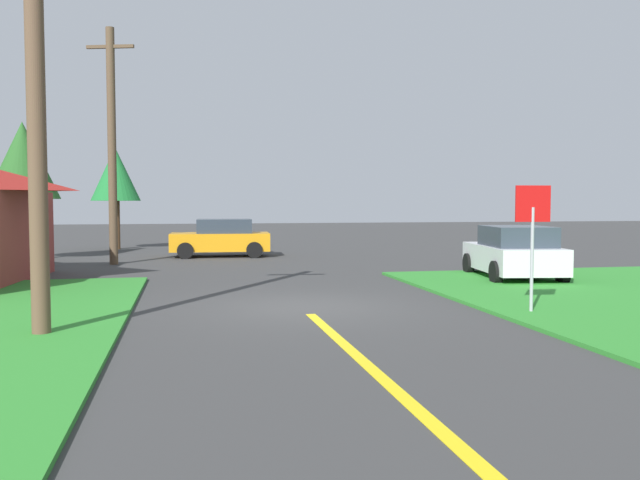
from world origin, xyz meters
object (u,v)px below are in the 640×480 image
(stop_sign, at_px, (533,224))
(utility_pole_mid, at_px, (112,144))
(utility_pole_near, at_px, (36,91))
(oak_tree_left, at_px, (115,175))
(car_on_crossroad, at_px, (514,253))
(pine_tree_center, at_px, (23,161))
(car_approaching_junction, at_px, (221,238))

(stop_sign, bearing_deg, utility_pole_mid, -49.28)
(utility_pole_near, height_order, oak_tree_left, utility_pole_near)
(car_on_crossroad, relative_size, utility_pole_near, 0.52)
(utility_pole_near, distance_m, utility_pole_mid, 13.76)
(car_on_crossroad, distance_m, utility_pole_near, 14.14)
(pine_tree_center, bearing_deg, oak_tree_left, 63.30)
(utility_pole_mid, bearing_deg, car_approaching_junction, 34.55)
(stop_sign, xyz_separation_m, utility_pole_near, (-9.43, -0.39, 2.32))
(stop_sign, distance_m, car_on_crossroad, 6.63)
(utility_pole_near, height_order, pine_tree_center, utility_pole_near)
(utility_pole_mid, distance_m, pine_tree_center, 4.51)
(car_on_crossroad, bearing_deg, oak_tree_left, 47.98)
(car_on_crossroad, bearing_deg, car_approaching_junction, 47.05)
(car_on_crossroad, height_order, oak_tree_left, oak_tree_left)
(stop_sign, relative_size, pine_tree_center, 0.48)
(car_on_crossroad, bearing_deg, utility_pole_mid, 67.41)
(car_approaching_junction, distance_m, utility_pole_near, 17.40)
(car_on_crossroad, bearing_deg, utility_pole_near, 125.76)
(stop_sign, distance_m, utility_pole_mid, 16.69)
(utility_pole_near, bearing_deg, stop_sign, 2.40)
(oak_tree_left, bearing_deg, car_approaching_junction, -48.68)
(utility_pole_mid, height_order, oak_tree_left, utility_pole_mid)
(car_approaching_junction, xyz_separation_m, pine_tree_center, (-7.84, -0.31, 3.18))
(stop_sign, bearing_deg, utility_pole_near, 7.26)
(pine_tree_center, bearing_deg, car_on_crossroad, -31.77)
(utility_pole_near, bearing_deg, oak_tree_left, 92.48)
(utility_pole_near, xyz_separation_m, pine_tree_center, (-3.91, 16.30, -0.21))
(car_approaching_junction, bearing_deg, stop_sign, 111.68)
(car_approaching_junction, relative_size, pine_tree_center, 0.77)
(stop_sign, xyz_separation_m, oak_tree_left, (-10.39, 21.78, 1.82))
(stop_sign, height_order, pine_tree_center, pine_tree_center)
(car_approaching_junction, bearing_deg, utility_pole_mid, 37.49)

